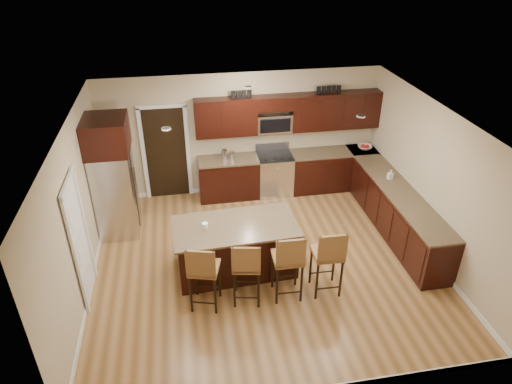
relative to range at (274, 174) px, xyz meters
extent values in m
plane|color=olive|center=(-0.68, -2.45, -0.47)|extent=(6.00, 6.00, 0.00)
plane|color=silver|center=(-0.68, -2.45, 2.23)|extent=(6.00, 6.00, 0.00)
plane|color=tan|center=(-0.68, 0.30, 0.88)|extent=(6.00, 0.00, 6.00)
plane|color=tan|center=(-3.68, -2.45, 0.88)|extent=(0.00, 5.50, 5.50)
plane|color=tan|center=(2.32, -2.45, 0.88)|extent=(0.00, 5.50, 5.50)
cube|color=black|center=(-1.03, 0.00, -0.03)|extent=(1.30, 0.60, 0.88)
cube|color=black|center=(1.35, 0.00, -0.03)|extent=(1.94, 0.60, 0.88)
cube|color=black|center=(2.02, -1.98, -0.03)|extent=(0.60, 3.35, 0.88)
cube|color=brown|center=(-1.03, 0.00, 0.43)|extent=(1.30, 0.63, 0.04)
cube|color=brown|center=(1.35, 0.00, 0.43)|extent=(1.94, 0.63, 0.04)
cube|color=brown|center=(2.02, -1.98, 0.43)|extent=(0.63, 3.35, 0.04)
cube|color=black|center=(-1.03, 0.13, 1.35)|extent=(1.30, 0.33, 0.80)
cube|color=black|center=(1.35, 0.13, 1.35)|extent=(1.94, 0.33, 0.80)
cube|color=black|center=(0.00, 0.13, 1.60)|extent=(0.76, 0.33, 0.30)
cube|color=silver|center=(0.00, 0.00, -0.02)|extent=(0.76, 0.64, 0.90)
cube|color=black|center=(0.00, 0.00, 0.44)|extent=(0.76, 0.60, 0.03)
cube|color=black|center=(0.00, -0.30, -0.02)|extent=(0.65, 0.01, 0.45)
cube|color=silver|center=(0.00, 0.27, 0.55)|extent=(0.76, 0.05, 0.18)
cube|color=silver|center=(0.00, 0.15, 1.15)|extent=(0.76, 0.31, 0.40)
cube|color=black|center=(-2.33, 0.28, 0.56)|extent=(0.85, 0.03, 2.06)
cube|color=white|center=(-3.66, -2.75, 0.55)|extent=(0.03, 0.80, 2.04)
cube|color=black|center=(-1.21, -2.54, -0.03)|extent=(2.03, 1.08, 0.88)
cube|color=brown|center=(-1.21, -2.54, 0.43)|extent=(2.13, 1.19, 0.04)
cube|color=black|center=(-1.21, -2.54, -0.43)|extent=(1.94, 1.00, 0.09)
cube|color=olive|center=(-1.80, -3.32, 0.25)|extent=(0.55, 0.55, 0.06)
cube|color=olive|center=(-1.86, -3.51, 0.49)|extent=(0.44, 0.16, 0.48)
cylinder|color=black|center=(-1.99, -3.51, -0.13)|extent=(0.04, 0.04, 0.69)
cylinder|color=black|center=(-1.61, -3.51, -0.13)|extent=(0.04, 0.04, 0.69)
cylinder|color=black|center=(-1.99, -3.13, -0.13)|extent=(0.04, 0.04, 0.69)
cylinder|color=black|center=(-1.61, -3.13, -0.13)|extent=(0.04, 0.04, 0.69)
cube|color=olive|center=(-1.14, -3.32, 0.24)|extent=(0.51, 0.51, 0.06)
cube|color=olive|center=(-1.18, -3.51, 0.47)|extent=(0.44, 0.12, 0.47)
cylinder|color=black|center=(-1.33, -3.51, -0.13)|extent=(0.04, 0.04, 0.68)
cylinder|color=black|center=(-0.96, -3.51, -0.13)|extent=(0.04, 0.04, 0.68)
cylinder|color=black|center=(-1.33, -3.13, -0.13)|extent=(0.04, 0.04, 0.68)
cylinder|color=black|center=(-0.96, -3.13, -0.13)|extent=(0.04, 0.04, 0.68)
cube|color=olive|center=(-0.49, -3.32, 0.27)|extent=(0.47, 0.47, 0.07)
cube|color=olive|center=(-0.50, -3.53, 0.51)|extent=(0.46, 0.06, 0.49)
cylinder|color=black|center=(-0.69, -3.52, -0.12)|extent=(0.04, 0.04, 0.71)
cylinder|color=black|center=(-0.30, -3.52, -0.12)|extent=(0.04, 0.04, 0.71)
cylinder|color=black|center=(-0.69, -3.12, -0.12)|extent=(0.04, 0.04, 0.71)
cylinder|color=black|center=(-0.30, -3.12, -0.12)|extent=(0.04, 0.04, 0.71)
cube|color=silver|center=(-3.30, -0.95, 0.39)|extent=(0.72, 0.86, 1.72)
cube|color=black|center=(-2.94, -0.95, 0.39)|extent=(0.01, 0.02, 1.64)
cylinder|color=silver|center=(-2.91, -1.03, 0.48)|extent=(0.02, 0.02, 0.77)
cylinder|color=silver|center=(-2.91, -0.87, 0.48)|extent=(0.02, 0.02, 0.77)
cube|color=black|center=(-3.30, -0.95, 1.56)|extent=(0.78, 0.92, 0.63)
cube|color=brown|center=(-0.35, -0.85, -0.47)|extent=(1.11, 0.85, 0.01)
imported|color=silver|center=(2.07, 0.00, 0.49)|extent=(0.40, 0.40, 0.08)
imported|color=#B2B2B2|center=(2.02, -1.45, 0.55)|extent=(0.10, 0.10, 0.20)
cylinder|color=silver|center=(-1.11, 0.00, 0.56)|extent=(0.12, 0.12, 0.23)
cylinder|color=silver|center=(-0.93, 0.00, 0.53)|extent=(0.11, 0.11, 0.17)
cylinder|color=white|center=(-1.71, -2.54, 0.50)|extent=(0.10, 0.10, 0.10)
cube|color=olive|center=(0.16, -3.32, 0.27)|extent=(0.47, 0.47, 0.07)
cube|color=olive|center=(0.15, -3.53, 0.51)|extent=(0.46, 0.06, 0.49)
cylinder|color=black|center=(-0.04, -3.52, -0.12)|extent=(0.04, 0.04, 0.71)
cylinder|color=black|center=(0.35, -3.52, -0.12)|extent=(0.04, 0.04, 0.71)
cylinder|color=black|center=(-0.04, -3.12, -0.12)|extent=(0.04, 0.04, 0.71)
cylinder|color=black|center=(0.35, -3.12, -0.12)|extent=(0.04, 0.04, 0.71)
camera|label=1|loc=(-1.96, -8.82, 4.73)|focal=32.00mm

